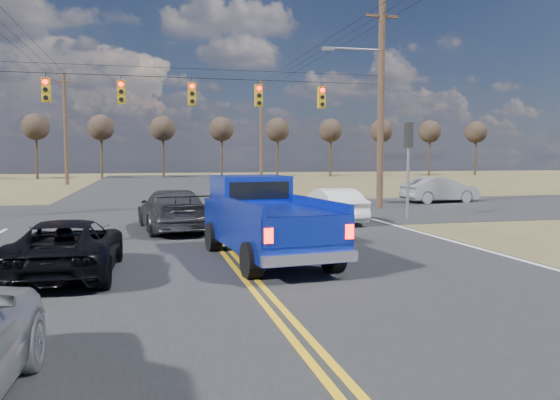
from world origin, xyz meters
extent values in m
plane|color=brown|center=(0.00, 0.00, 0.00)|extent=(160.00, 160.00, 0.00)
cube|color=#28282B|center=(0.00, 10.00, 0.00)|extent=(14.00, 120.00, 0.02)
cube|color=#28282B|center=(0.00, 18.00, 0.00)|extent=(120.00, 12.00, 0.02)
cylinder|color=#473323|center=(9.00, 18.00, 5.00)|extent=(0.32, 0.32, 10.00)
cube|color=#473323|center=(9.00, 18.00, 9.20)|extent=(1.60, 0.12, 0.12)
cylinder|color=black|center=(0.00, 18.00, 6.00)|extent=(18.00, 0.02, 0.02)
cylinder|color=black|center=(0.00, 18.00, 6.40)|extent=(18.00, 0.02, 0.02)
cube|color=#B28C14|center=(-6.00, 18.00, 5.30)|extent=(0.34, 0.24, 1.00)
cylinder|color=#FF0C05|center=(-6.00, 17.86, 5.63)|extent=(0.20, 0.06, 0.20)
cylinder|color=black|center=(-6.00, 17.86, 5.30)|extent=(0.20, 0.06, 0.20)
cylinder|color=black|center=(-6.00, 17.86, 4.97)|extent=(0.20, 0.06, 0.20)
cube|color=black|center=(-6.00, 17.83, 5.74)|extent=(0.24, 0.14, 0.03)
cube|color=#B28C14|center=(-3.00, 18.00, 5.30)|extent=(0.34, 0.24, 1.00)
cylinder|color=#FF0C05|center=(-3.00, 17.86, 5.63)|extent=(0.20, 0.06, 0.20)
cylinder|color=black|center=(-3.00, 17.86, 5.30)|extent=(0.20, 0.06, 0.20)
cylinder|color=black|center=(-3.00, 17.86, 4.97)|extent=(0.20, 0.06, 0.20)
cube|color=black|center=(-3.00, 17.83, 5.74)|extent=(0.24, 0.14, 0.03)
cube|color=#B28C14|center=(0.00, 18.00, 5.30)|extent=(0.34, 0.24, 1.00)
cylinder|color=#FF0C05|center=(0.00, 17.86, 5.63)|extent=(0.20, 0.06, 0.20)
cylinder|color=black|center=(0.00, 17.86, 5.30)|extent=(0.20, 0.06, 0.20)
cylinder|color=black|center=(0.00, 17.86, 4.97)|extent=(0.20, 0.06, 0.20)
cube|color=black|center=(0.00, 17.83, 5.74)|extent=(0.24, 0.14, 0.03)
cube|color=#B28C14|center=(3.00, 18.00, 5.30)|extent=(0.34, 0.24, 1.00)
cylinder|color=#FF0C05|center=(3.00, 17.86, 5.63)|extent=(0.20, 0.06, 0.20)
cylinder|color=black|center=(3.00, 17.86, 5.30)|extent=(0.20, 0.06, 0.20)
cylinder|color=black|center=(3.00, 17.86, 4.97)|extent=(0.20, 0.06, 0.20)
cube|color=black|center=(3.00, 17.83, 5.74)|extent=(0.24, 0.14, 0.03)
cube|color=#B28C14|center=(6.00, 18.00, 5.30)|extent=(0.34, 0.24, 1.00)
cylinder|color=#FF0C05|center=(6.00, 17.86, 5.63)|extent=(0.20, 0.06, 0.20)
cylinder|color=black|center=(6.00, 17.86, 5.30)|extent=(0.20, 0.06, 0.20)
cylinder|color=black|center=(6.00, 17.86, 4.97)|extent=(0.20, 0.06, 0.20)
cube|color=black|center=(6.00, 17.83, 5.74)|extent=(0.24, 0.14, 0.03)
cylinder|color=slate|center=(8.20, 13.50, 1.60)|extent=(0.12, 0.12, 3.20)
cube|color=black|center=(8.20, 13.50, 3.40)|extent=(0.24, 0.34, 1.00)
cylinder|color=slate|center=(7.60, 18.00, 7.60)|extent=(2.80, 0.10, 0.10)
cube|color=slate|center=(6.30, 18.00, 7.55)|extent=(0.55, 0.22, 0.14)
cylinder|color=#473323|center=(-9.00, 46.00, 5.00)|extent=(0.32, 0.32, 10.00)
cube|color=#473323|center=(-9.00, 46.00, 9.20)|extent=(1.60, 0.12, 0.12)
cylinder|color=#473323|center=(9.00, 46.00, 5.00)|extent=(0.32, 0.32, 10.00)
cube|color=#473323|center=(9.00, 46.00, 9.20)|extent=(1.60, 0.12, 0.12)
cylinder|color=black|center=(8.30, 17.00, 9.30)|extent=(0.02, 58.00, 0.02)
cylinder|color=black|center=(9.00, 17.00, 9.30)|extent=(0.02, 58.00, 0.02)
cylinder|color=black|center=(9.70, 17.00, 9.30)|extent=(0.02, 58.00, 0.02)
cylinder|color=#33261C|center=(-14.00, 60.00, 2.75)|extent=(0.28, 0.28, 5.50)
sphere|color=#2D231C|center=(-14.00, 60.00, 5.90)|extent=(3.00, 3.00, 3.00)
cylinder|color=#33261C|center=(-7.00, 60.00, 2.75)|extent=(0.28, 0.28, 5.50)
sphere|color=#2D231C|center=(-7.00, 60.00, 5.90)|extent=(3.00, 3.00, 3.00)
cylinder|color=#33261C|center=(0.00, 60.00, 2.75)|extent=(0.28, 0.28, 5.50)
sphere|color=#2D231C|center=(0.00, 60.00, 5.90)|extent=(3.00, 3.00, 3.00)
cylinder|color=#33261C|center=(7.00, 60.00, 2.75)|extent=(0.28, 0.28, 5.50)
sphere|color=#2D231C|center=(7.00, 60.00, 5.90)|extent=(3.00, 3.00, 3.00)
cylinder|color=#33261C|center=(14.00, 60.00, 2.75)|extent=(0.28, 0.28, 5.50)
sphere|color=#2D231C|center=(14.00, 60.00, 5.90)|extent=(3.00, 3.00, 3.00)
cylinder|color=#33261C|center=(21.00, 60.00, 2.75)|extent=(0.28, 0.28, 5.50)
sphere|color=#2D231C|center=(21.00, 60.00, 5.90)|extent=(3.00, 3.00, 3.00)
cylinder|color=#33261C|center=(28.00, 60.00, 2.75)|extent=(0.28, 0.28, 5.50)
sphere|color=#2D231C|center=(28.00, 60.00, 5.90)|extent=(3.00, 3.00, 3.00)
cylinder|color=#33261C|center=(35.00, 60.00, 2.75)|extent=(0.28, 0.28, 5.50)
sphere|color=#2D231C|center=(35.00, 60.00, 5.90)|extent=(3.00, 3.00, 3.00)
cylinder|color=#33261C|center=(42.00, 60.00, 2.75)|extent=(0.28, 0.28, 5.50)
sphere|color=#2D231C|center=(42.00, 60.00, 5.90)|extent=(3.00, 3.00, 3.00)
cylinder|color=black|center=(0.06, 4.43, 0.39)|extent=(0.39, 0.81, 0.78)
cylinder|color=black|center=(1.91, 4.63, 0.39)|extent=(0.39, 0.81, 0.78)
cylinder|color=black|center=(-0.31, 7.94, 0.39)|extent=(0.39, 0.81, 0.78)
cylinder|color=black|center=(1.54, 8.14, 0.39)|extent=(0.39, 0.81, 0.78)
cube|color=#0F24AA|center=(0.80, 6.29, 0.88)|extent=(2.50, 5.47, 0.98)
cube|color=#0F24AA|center=(0.65, 7.70, 1.69)|extent=(1.98, 1.85, 0.71)
cube|color=black|center=(0.74, 6.89, 1.69)|extent=(1.57, 0.22, 0.44)
cube|color=#0F24AA|center=(-0.02, 5.17, 1.47)|extent=(0.43, 3.23, 0.20)
cube|color=#0F24AA|center=(1.83, 5.36, 1.47)|extent=(0.43, 3.23, 0.20)
cube|color=#0F24AA|center=(1.07, 3.67, 1.08)|extent=(1.96, 0.28, 0.59)
cube|color=silver|center=(1.08, 3.61, 0.54)|extent=(2.02, 0.38, 0.22)
cube|color=#FF0C05|center=(0.22, 3.54, 1.03)|extent=(0.18, 0.08, 0.29)
cube|color=#FF0C05|center=(1.93, 3.72, 1.03)|extent=(0.18, 0.08, 0.29)
imported|color=black|center=(-3.69, 5.71, 0.61)|extent=(2.17, 4.46, 1.22)
imported|color=white|center=(4.87, 13.31, 0.67)|extent=(1.66, 4.14, 1.34)
imported|color=#343339|center=(-1.18, 12.37, 0.71)|extent=(2.47, 5.08, 1.43)
imported|color=gray|center=(13.72, 20.51, 0.71)|extent=(1.95, 4.43, 1.41)
camera|label=1|loc=(-2.04, -6.55, 2.54)|focal=35.00mm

